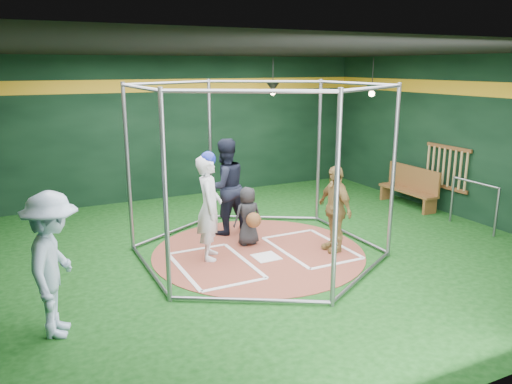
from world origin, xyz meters
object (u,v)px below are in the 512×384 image
umpire (225,187)px  dugout_bench (410,186)px  visitor_leopard (335,209)px  batter_figure (209,206)px

umpire → dugout_bench: umpire is taller
visitor_leopard → dugout_bench: size_ratio=0.96×
visitor_leopard → dugout_bench: bearing=116.9°
batter_figure → umpire: size_ratio=0.99×
batter_figure → dugout_bench: size_ratio=1.15×
batter_figure → dugout_bench: 5.61m
batter_figure → umpire: bearing=56.0°
batter_figure → visitor_leopard: (2.14, -0.64, -0.15)m
batter_figure → dugout_bench: batter_figure is taller
visitor_leopard → batter_figure: bearing=-106.2°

